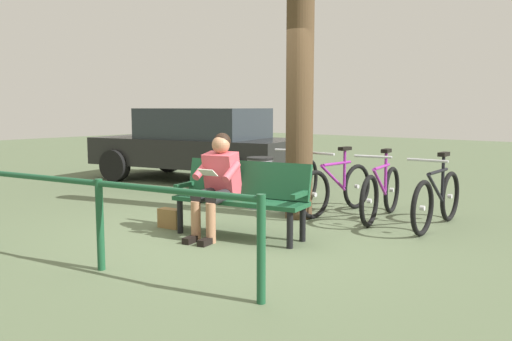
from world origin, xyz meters
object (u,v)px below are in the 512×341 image
tree_trunk (300,93)px  litter_bin (260,183)px  bench (243,193)px  bicycle_green (437,199)px  parked_car (198,143)px  bicycle_orange (337,188)px  bicycle_black (300,182)px  bicycle_blue (381,193)px  handbag (170,218)px  person_reading (217,180)px

tree_trunk → litter_bin: size_ratio=4.42×
bench → tree_trunk: size_ratio=0.49×
litter_bin → bench: bearing=122.6°
bicycle_green → parked_car: (5.39, -1.14, 0.41)m
bicycle_orange → bicycle_black: 0.77m
litter_bin → bicycle_green: (-2.53, -0.38, -0.02)m
bicycle_blue → bicycle_black: (1.42, -0.14, 0.00)m
handbag → parked_car: parked_car is taller
bicycle_black → bicycle_green: bearing=70.1°
person_reading → bicycle_blue: (-1.04, -2.07, -0.31)m
handbag → parked_car: 4.36m
handbag → bicycle_green: size_ratio=0.18×
person_reading → bicycle_green: 2.74m
bicycle_blue → bicycle_black: bearing=-105.5°
litter_bin → bicycle_blue: 1.81m
handbag → tree_trunk: bearing=-119.6°
bicycle_orange → bench: bearing=-0.5°
bicycle_blue → bicycle_orange: size_ratio=0.99×
parked_car → bicycle_blue: bearing=154.6°
person_reading → bench: bearing=-146.2°
bicycle_green → bicycle_black: 2.19m
litter_bin → parked_car: (2.87, -1.52, 0.39)m
litter_bin → bicycle_black: bicycle_black is taller
parked_car → bicycle_black: bearing=151.2°
litter_bin → parked_car: 3.27m
litter_bin → bicycle_orange: (-1.09, -0.37, -0.02)m
tree_trunk → parked_car: size_ratio=0.75×
bicycle_blue → parked_car: parked_car is taller
tree_trunk → bicycle_green: size_ratio=2.00×
bench → tree_trunk: tree_trunk is taller
person_reading → tree_trunk: size_ratio=0.36×
bicycle_blue → parked_car: 4.78m
person_reading → tree_trunk: tree_trunk is taller
parked_car → litter_bin: bearing=140.3°
litter_bin → bicycle_black: (-0.34, -0.54, -0.02)m
bench → bicycle_blue: size_ratio=1.00×
bicycle_orange → parked_car: bearing=-101.7°
tree_trunk → parked_car: tree_trunk is taller
bench → bicycle_blue: (-0.83, -1.86, -0.15)m
bicycle_green → bicycle_orange: same height
bicycle_black → person_reading: bearing=-5.8°
tree_trunk → litter_bin: tree_trunk is taller
bench → bicycle_black: 2.09m
bicycle_orange → tree_trunk: bearing=-19.0°
bicycle_blue → bench: bearing=-34.0°
bicycle_black → bench: bearing=0.8°
person_reading → bicycle_blue: bearing=-127.8°
person_reading → bicycle_orange: bearing=-111.4°
tree_trunk → litter_bin: (0.84, -0.20, -1.30)m
tree_trunk → bicycle_black: size_ratio=2.06×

